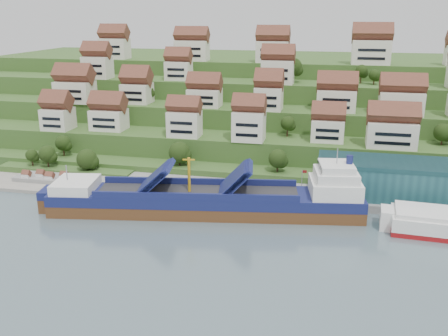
# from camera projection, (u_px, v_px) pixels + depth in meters

# --- Properties ---
(ground) EXTENTS (300.00, 300.00, 0.00)m
(ground) POSITION_uv_depth(u_px,v_px,m) (229.00, 214.00, 131.45)
(ground) COLOR slate
(ground) RESTS_ON ground
(quay) EXTENTS (180.00, 14.00, 2.20)m
(quay) POSITION_uv_depth(u_px,v_px,m) (309.00, 196.00, 140.95)
(quay) COLOR gray
(quay) RESTS_ON ground
(pebble_beach) EXTENTS (45.00, 20.00, 1.00)m
(pebble_beach) POSITION_uv_depth(u_px,v_px,m) (54.00, 182.00, 154.46)
(pebble_beach) COLOR gray
(pebble_beach) RESTS_ON ground
(hillside) EXTENTS (260.00, 128.00, 31.00)m
(hillside) POSITION_uv_depth(u_px,v_px,m) (277.00, 105.00, 224.66)
(hillside) COLOR #2D4C1E
(hillside) RESTS_ON ground
(hillside_village) EXTENTS (153.84, 62.57, 29.28)m
(hillside_village) POSITION_uv_depth(u_px,v_px,m) (265.00, 88.00, 180.37)
(hillside_village) COLOR silver
(hillside_village) RESTS_ON ground
(hillside_trees) EXTENTS (133.16, 62.51, 31.18)m
(hillside_trees) POSITION_uv_depth(u_px,v_px,m) (223.00, 121.00, 168.10)
(hillside_trees) COLOR #243B13
(hillside_trees) RESTS_ON ground
(warehouse) EXTENTS (60.00, 15.00, 10.00)m
(warehouse) POSITION_uv_depth(u_px,v_px,m) (431.00, 181.00, 134.37)
(warehouse) COLOR #21545C
(warehouse) RESTS_ON quay
(flagpole) EXTENTS (1.28, 0.16, 8.00)m
(flagpole) POSITION_uv_depth(u_px,v_px,m) (302.00, 182.00, 134.95)
(flagpole) COLOR gray
(flagpole) RESTS_ON quay
(beach_huts) EXTENTS (14.40, 3.70, 2.20)m
(beach_huts) POSITION_uv_depth(u_px,v_px,m) (46.00, 178.00, 153.23)
(beach_huts) COLOR white
(beach_huts) RESTS_ON pebble_beach
(cargo_ship) EXTENTS (82.41, 25.40, 18.11)m
(cargo_ship) POSITION_uv_depth(u_px,v_px,m) (214.00, 201.00, 130.78)
(cargo_ship) COLOR #58341A
(cargo_ship) RESTS_ON ground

